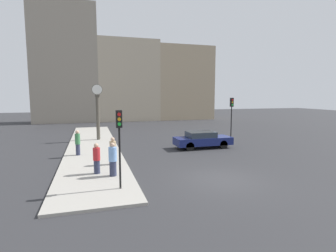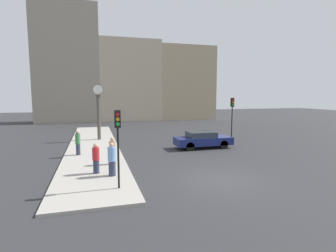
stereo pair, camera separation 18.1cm
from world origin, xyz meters
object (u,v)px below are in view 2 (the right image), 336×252
object	(u,v)px
traffic_light_far	(232,111)
sedan_car	(203,140)
traffic_light_near	(118,133)
street_clock	(99,112)
pedestrian_red_top	(96,158)
pedestrian_blue_stripe	(112,159)
pedestrian_tan_coat	(113,151)
pedestrian_green_hoodie	(78,142)

from	to	relation	value
traffic_light_far	sedan_car	bearing A→B (deg)	-166.98
traffic_light_near	street_clock	bearing A→B (deg)	92.29
traffic_light_far	pedestrian_red_top	xyz separation A→B (m)	(-11.32, -5.86, -1.94)
pedestrian_blue_stripe	sedan_car	bearing A→B (deg)	37.64
pedestrian_red_top	traffic_light_far	bearing A→B (deg)	27.38
street_clock	pedestrian_blue_stripe	xyz separation A→B (m)	(0.39, -11.69, -1.68)
pedestrian_blue_stripe	pedestrian_tan_coat	xyz separation A→B (m)	(0.19, 2.31, -0.04)
sedan_car	traffic_light_far	size ratio (longest dim) A/B	1.14
pedestrian_green_hoodie	pedestrian_blue_stripe	distance (m)	5.79
traffic_light_far	street_clock	bearing A→B (deg)	154.66
street_clock	pedestrian_red_top	bearing A→B (deg)	-92.07
traffic_light_near	pedestrian_green_hoodie	size ratio (longest dim) A/B	2.00
traffic_light_far	street_clock	distance (m)	12.08
street_clock	pedestrian_blue_stripe	world-z (taller)	street_clock
pedestrian_green_hoodie	sedan_car	bearing A→B (deg)	2.27
sedan_car	street_clock	bearing A→B (deg)	143.63
pedestrian_green_hoodie	pedestrian_tan_coat	world-z (taller)	pedestrian_green_hoodie
sedan_car	pedestrian_tan_coat	world-z (taller)	pedestrian_tan_coat
street_clock	pedestrian_blue_stripe	bearing A→B (deg)	-88.11
sedan_car	pedestrian_blue_stripe	bearing A→B (deg)	-142.36
pedestrian_green_hoodie	pedestrian_tan_coat	xyz separation A→B (m)	(2.13, -3.15, -0.07)
pedestrian_green_hoodie	pedestrian_red_top	world-z (taller)	pedestrian_green_hoodie
traffic_light_near	pedestrian_tan_coat	xyz separation A→B (m)	(0.03, 4.26, -1.69)
traffic_light_far	pedestrian_green_hoodie	size ratio (longest dim) A/B	2.32
traffic_light_near	pedestrian_blue_stripe	distance (m)	2.56
street_clock	pedestrian_green_hoodie	size ratio (longest dim) A/B	2.94
traffic_light_near	pedestrian_blue_stripe	size ratio (longest dim) A/B	2.01
sedan_car	pedestrian_red_top	size ratio (longest dim) A/B	2.83
traffic_light_near	pedestrian_green_hoodie	xyz separation A→B (m)	(-2.10, 7.41, -1.62)
pedestrian_green_hoodie	street_clock	bearing A→B (deg)	76.01
traffic_light_near	sedan_car	bearing A→B (deg)	46.44
traffic_light_near	traffic_light_far	bearing A→B (deg)	39.25
pedestrian_green_hoodie	pedestrian_blue_stripe	bearing A→B (deg)	-70.45
traffic_light_far	pedestrian_green_hoodie	xyz separation A→B (m)	(-12.47, -1.06, -1.86)
traffic_light_far	pedestrian_tan_coat	xyz separation A→B (m)	(-10.34, -4.22, -1.94)
traffic_light_far	pedestrian_tan_coat	world-z (taller)	traffic_light_far
sedan_car	pedestrian_red_top	xyz separation A→B (m)	(-8.35, -5.17, 0.24)
sedan_car	pedestrian_blue_stripe	size ratio (longest dim) A/B	2.65
traffic_light_near	street_clock	world-z (taller)	street_clock
traffic_light_near	pedestrian_tan_coat	world-z (taller)	traffic_light_near
traffic_light_near	pedestrian_blue_stripe	world-z (taller)	traffic_light_near
sedan_car	pedestrian_red_top	bearing A→B (deg)	-148.21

